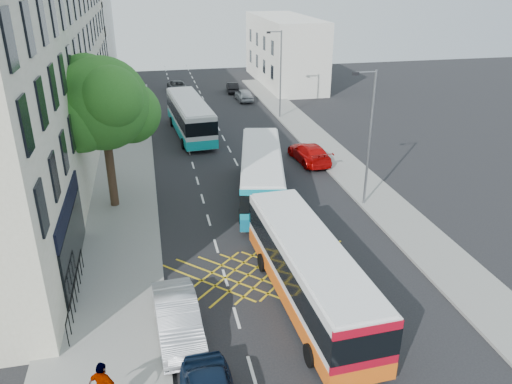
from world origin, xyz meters
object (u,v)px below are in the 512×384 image
bus_mid (262,174)px  distant_car_grey (178,86)px  street_tree (102,105)px  bus_far (190,117)px  distant_car_silver (244,95)px  parked_car_silver (178,318)px  distant_car_dark (232,87)px  lamp_far (280,70)px  bus_near (309,271)px  red_hatchback (309,153)px  lamp_near (369,132)px

bus_mid → distant_car_grey: bus_mid is taller
street_tree → bus_mid: size_ratio=0.81×
bus_far → distant_car_silver: size_ratio=2.87×
parked_car_silver → distant_car_silver: parked_car_silver is taller
bus_far → parked_car_silver: bearing=-100.9°
bus_mid → distant_car_dark: size_ratio=3.06×
lamp_far → distant_car_dark: (-2.43, 12.14, -4.03)m
bus_near → distant_car_silver: size_ratio=2.79×
bus_mid → parked_car_silver: bearing=-104.8°
street_tree → bus_mid: 10.16m
parked_car_silver → lamp_far: bearing=64.8°
distant_car_grey → bus_near: bearing=-92.5°
parked_car_silver → red_hatchback: 20.58m
distant_car_silver → street_tree: bearing=60.9°
bus_mid → distant_car_grey: (-2.95, 31.37, -0.97)m
distant_car_grey → distant_car_silver: 9.12m
lamp_near → bus_far: lamp_near is taller
bus_far → distant_car_grey: size_ratio=2.58×
distant_car_silver → lamp_far: bearing=102.1°
bus_far → red_hatchback: size_ratio=2.26×
street_tree → distant_car_grey: (6.03, 30.86, -5.70)m
bus_mid → distant_car_grey: size_ratio=2.53×
bus_near → distant_car_silver: bearing=80.7°
bus_mid → distant_car_dark: 29.88m
lamp_near → parked_car_silver: size_ratio=1.72×
street_tree → distant_car_dark: size_ratio=2.48×
lamp_far → red_hatchback: (-0.84, -12.09, -3.91)m
lamp_far → bus_near: (-6.22, -28.60, -3.04)m
distant_car_silver → bus_far: bearing=56.5°
street_tree → distant_car_silver: (12.80, 24.76, -5.64)m
lamp_near → bus_near: 11.04m
lamp_far → parked_car_silver: bearing=-111.8°
parked_car_silver → distant_car_grey: bearing=82.5°
red_hatchback → bus_near: bearing=66.8°
distant_car_grey → distant_car_dark: bearing=-20.9°
distant_car_dark → distant_car_silver: bearing=101.9°
lamp_near → lamp_far: (0.00, 20.00, 0.00)m
lamp_near → bus_near: bearing=-125.9°
bus_near → distant_car_grey: bus_near is taller
street_tree → parked_car_silver: street_tree is taller
street_tree → red_hatchback: (13.87, 4.94, -5.58)m
street_tree → distant_car_silver: bearing=62.7°
lamp_far → red_hatchback: size_ratio=1.64×
bus_mid → distant_car_silver: size_ratio=2.82×
street_tree → parked_car_silver: (2.91, -12.48, -5.52)m
bus_far → red_hatchback: bus_far is taller
lamp_far → red_hatchback: 12.73m
lamp_near → distant_car_silver: bearing=93.9°
street_tree → lamp_near: size_ratio=1.10×
bus_near → parked_car_silver: size_ratio=2.31×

